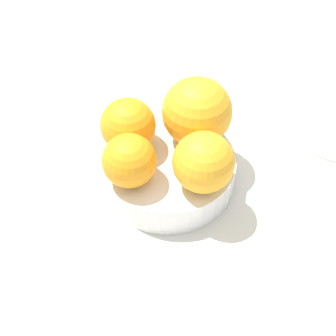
# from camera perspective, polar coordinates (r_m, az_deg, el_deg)

# --- Properties ---
(ground_plane) EXTENTS (1.10, 1.10, 0.02)m
(ground_plane) POSITION_cam_1_polar(r_m,az_deg,el_deg) (0.67, 0.00, -2.04)
(ground_plane) COLOR silver
(fruit_bowl) EXTENTS (0.17, 0.17, 0.04)m
(fruit_bowl) POSITION_cam_1_polar(r_m,az_deg,el_deg) (0.65, 0.00, -0.32)
(fruit_bowl) COLOR white
(fruit_bowl) RESTS_ON ground_plane
(orange_in_bowl_0) EXTENTS (0.06, 0.06, 0.06)m
(orange_in_bowl_0) POSITION_cam_1_polar(r_m,az_deg,el_deg) (0.59, -4.38, 0.82)
(orange_in_bowl_0) COLOR orange
(orange_in_bowl_0) RESTS_ON fruit_bowl
(orange_in_bowl_1) EXTENTS (0.09, 0.09, 0.09)m
(orange_in_bowl_1) POSITION_cam_1_polar(r_m,az_deg,el_deg) (0.63, 3.27, 6.31)
(orange_in_bowl_1) COLOR #F9A823
(orange_in_bowl_1) RESTS_ON fruit_bowl
(orange_in_bowl_2) EXTENTS (0.07, 0.07, 0.07)m
(orange_in_bowl_2) POSITION_cam_1_polar(r_m,az_deg,el_deg) (0.63, -4.51, 4.78)
(orange_in_bowl_2) COLOR orange
(orange_in_bowl_2) RESTS_ON fruit_bowl
(orange_in_bowl_3) EXTENTS (0.07, 0.07, 0.07)m
(orange_in_bowl_3) POSITION_cam_1_polar(r_m,az_deg,el_deg) (0.58, 4.01, 0.64)
(orange_in_bowl_3) COLOR #F9A823
(orange_in_bowl_3) RESTS_ON fruit_bowl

